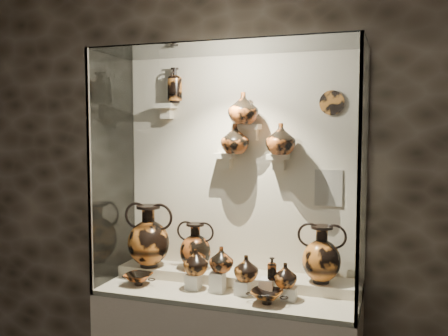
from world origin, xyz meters
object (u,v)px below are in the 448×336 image
at_px(amphora_right, 322,254).
at_px(ovoid_vase_b, 243,108).
at_px(ovoid_vase_c, 281,139).
at_px(jug_e, 285,275).
at_px(lekythos_small, 272,267).
at_px(ovoid_vase_a, 235,139).
at_px(kylix_right, 267,296).
at_px(lekythos_tall, 175,83).
at_px(amphora_mid, 195,246).
at_px(jug_b, 221,259).
at_px(amphora_left, 149,236).
at_px(jug_c, 246,268).
at_px(jug_a, 196,261).
at_px(kylix_left, 139,278).

distance_m(amphora_right, ovoid_vase_b, 1.08).
xyz_separation_m(ovoid_vase_b, ovoid_vase_c, (0.26, 0.00, -0.20)).
xyz_separation_m(jug_e, lekythos_small, (-0.08, -0.01, 0.04)).
xyz_separation_m(ovoid_vase_a, ovoid_vase_b, (0.06, -0.01, 0.21)).
distance_m(kylix_right, lekythos_tall, 1.59).
relative_size(amphora_mid, lekythos_tall, 1.17).
bearing_deg(jug_b, ovoid_vase_a, 107.36).
height_order(amphora_left, lekythos_small, amphora_left).
bearing_deg(jug_c, jug_a, 168.44).
distance_m(lekythos_small, kylix_left, 0.93).
xyz_separation_m(jug_a, jug_c, (0.34, 0.01, -0.01)).
xyz_separation_m(amphora_left, lekythos_tall, (0.16, 0.12, 1.08)).
bearing_deg(ovoid_vase_c, jug_b, -165.04).
xyz_separation_m(kylix_left, ovoid_vase_a, (0.59, 0.29, 0.94)).
bearing_deg(jug_c, ovoid_vase_a, 109.81).
distance_m(lekythos_small, kylix_right, 0.18).
distance_m(kylix_right, ovoid_vase_a, 1.05).
height_order(amphora_mid, lekythos_tall, lekythos_tall).
relative_size(lekythos_small, ovoid_vase_a, 0.79).
height_order(amphora_right, jug_c, amphora_right).
relative_size(kylix_right, ovoid_vase_a, 1.24).
distance_m(amphora_left, jug_e, 1.05).
height_order(amphora_mid, amphora_right, amphora_right).
height_order(amphora_left, amphora_mid, amphora_left).
xyz_separation_m(amphora_left, jug_c, (0.77, -0.15, -0.12)).
relative_size(lekythos_small, kylix_left, 0.67).
xyz_separation_m(amphora_mid, jug_b, (0.26, -0.19, -0.02)).
relative_size(jug_e, lekythos_small, 0.95).
height_order(jug_e, ovoid_vase_c, ovoid_vase_c).
bearing_deg(amphora_left, ovoid_vase_b, 27.67).
relative_size(jug_e, lekythos_tall, 0.54).
bearing_deg(lekythos_small, ovoid_vase_c, 90.46).
height_order(jug_c, kylix_left, jug_c).
height_order(lekythos_small, kylix_right, lekythos_small).
bearing_deg(lekythos_small, amphora_right, 35.18).
bearing_deg(jug_b, amphora_right, 37.67).
xyz_separation_m(amphora_left, ovoid_vase_c, (0.94, 0.08, 0.70)).
distance_m(amphora_right, lekythos_small, 0.35).
bearing_deg(jug_a, ovoid_vase_c, 20.99).
height_order(lekythos_tall, ovoid_vase_c, lekythos_tall).
bearing_deg(ovoid_vase_a, amphora_mid, -159.94).
height_order(amphora_right, ovoid_vase_a, ovoid_vase_a).
relative_size(amphora_left, lekythos_tall, 1.59).
relative_size(lekythos_small, lekythos_tall, 0.57).
xyz_separation_m(kylix_left, kylix_right, (0.91, -0.07, 0.00)).
xyz_separation_m(amphora_right, jug_a, (-0.79, -0.19, -0.07)).
distance_m(amphora_left, jug_b, 0.62).
xyz_separation_m(jug_a, lekythos_small, (0.51, -0.01, 0.01)).
xyz_separation_m(lekythos_small, kylix_left, (-0.92, -0.03, -0.15)).
distance_m(lekythos_tall, ovoid_vase_a, 0.61).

